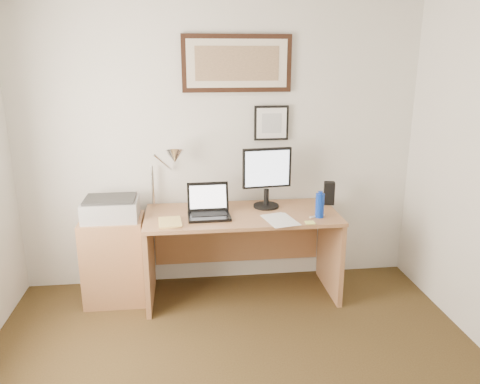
{
  "coord_description": "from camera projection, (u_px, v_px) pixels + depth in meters",
  "views": [
    {
      "loc": [
        -0.3,
        -2.03,
        2.01
      ],
      "look_at": [
        0.11,
        1.43,
        0.99
      ],
      "focal_mm": 35.0,
      "sensor_mm": 36.0,
      "label": 1
    }
  ],
  "objects": [
    {
      "name": "desk_lamp",
      "position": [
        173.0,
        159.0,
        3.88
      ],
      "size": [
        0.29,
        0.27,
        0.53
      ],
      "color": "silver",
      "rests_on": "desk"
    },
    {
      "name": "paper_sheet_b",
      "position": [
        280.0,
        220.0,
        3.72
      ],
      "size": [
        0.28,
        0.36,
        0.0
      ],
      "primitive_type": "cube",
      "rotation": [
        0.0,
        0.0,
        0.21
      ],
      "color": "white",
      "rests_on": "desk"
    },
    {
      "name": "paper_sheet_a",
      "position": [
        279.0,
        218.0,
        3.77
      ],
      "size": [
        0.25,
        0.31,
        0.0
      ],
      "primitive_type": "cube",
      "rotation": [
        0.0,
        0.0,
        0.27
      ],
      "color": "white",
      "rests_on": "desk"
    },
    {
      "name": "lcd_monitor",
      "position": [
        267.0,
        175.0,
        3.97
      ],
      "size": [
        0.42,
        0.22,
        0.52
      ],
      "color": "black",
      "rests_on": "desk"
    },
    {
      "name": "book",
      "position": [
        159.0,
        223.0,
        3.64
      ],
      "size": [
        0.19,
        0.25,
        0.02
      ],
      "primitive_type": "imported",
      "rotation": [
        0.0,
        0.0,
        0.07
      ],
      "color": "#EAC96E",
      "rests_on": "desk"
    },
    {
      "name": "picture_large",
      "position": [
        237.0,
        63.0,
        3.88
      ],
      "size": [
        0.92,
        0.04,
        0.47
      ],
      "color": "black",
      "rests_on": "wall_back"
    },
    {
      "name": "marker_pen",
      "position": [
        317.0,
        216.0,
        3.8
      ],
      "size": [
        0.14,
        0.06,
        0.02
      ],
      "primitive_type": "cylinder",
      "rotation": [
        0.0,
        1.57,
        0.35
      ],
      "color": "white",
      "rests_on": "desk"
    },
    {
      "name": "sticky_pad",
      "position": [
        310.0,
        223.0,
        3.66
      ],
      "size": [
        0.07,
        0.07,
        0.01
      ],
      "primitive_type": "cube",
      "rotation": [
        0.0,
        0.0,
        -0.02
      ],
      "color": "#F9FD78",
      "rests_on": "desk"
    },
    {
      "name": "picture_small",
      "position": [
        271.0,
        123.0,
        4.06
      ],
      "size": [
        0.3,
        0.03,
        0.3
      ],
      "color": "black",
      "rests_on": "wall_back"
    },
    {
      "name": "wall_back",
      "position": [
        220.0,
        146.0,
        4.09
      ],
      "size": [
        3.5,
        0.02,
        2.5
      ],
      "primitive_type": "cube",
      "color": "silver",
      "rests_on": "ground"
    },
    {
      "name": "printer",
      "position": [
        111.0,
        208.0,
        3.8
      ],
      "size": [
        0.44,
        0.34,
        0.18
      ],
      "color": "#A7A7AA",
      "rests_on": "side_cabinet"
    },
    {
      "name": "side_cabinet",
      "position": [
        115.0,
        260.0,
        3.93
      ],
      "size": [
        0.5,
        0.4,
        0.73
      ],
      "primitive_type": "cube",
      "color": "#986540",
      "rests_on": "floor"
    },
    {
      "name": "laptop",
      "position": [
        209.0,
        209.0,
        3.81
      ],
      "size": [
        0.35,
        0.3,
        0.26
      ],
      "color": "black",
      "rests_on": "desk"
    },
    {
      "name": "bottle_cap",
      "position": [
        320.0,
        193.0,
        3.74
      ],
      "size": [
        0.04,
        0.04,
        0.02
      ],
      "primitive_type": "cylinder",
      "color": "#0D33AF",
      "rests_on": "water_bottle"
    },
    {
      "name": "desk",
      "position": [
        241.0,
        236.0,
        4.04
      ],
      "size": [
        1.6,
        0.7,
        0.75
      ],
      "color": "#986540",
      "rests_on": "floor"
    },
    {
      "name": "water_bottle",
      "position": [
        320.0,
        206.0,
        3.77
      ],
      "size": [
        0.07,
        0.07,
        0.2
      ],
      "primitive_type": "cylinder",
      "color": "#0D33AF",
      "rests_on": "desk"
    },
    {
      "name": "speaker",
      "position": [
        329.0,
        193.0,
        4.11
      ],
      "size": [
        0.1,
        0.09,
        0.2
      ],
      "primitive_type": "cube",
      "rotation": [
        0.0,
        0.0,
        -0.18
      ],
      "color": "black",
      "rests_on": "desk"
    }
  ]
}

